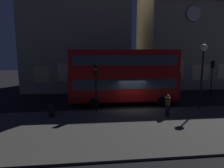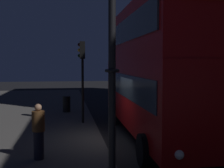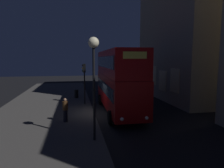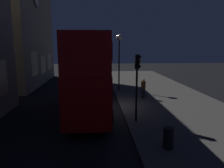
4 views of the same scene
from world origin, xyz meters
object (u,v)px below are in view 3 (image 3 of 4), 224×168
object	(u,v)px
traffic_light_near_kerb	(84,75)
pedestrian	(65,110)
double_decker_bus	(118,78)
street_lamp	(94,61)
litter_bin	(76,94)

from	to	relation	value
traffic_light_near_kerb	pedestrian	xyz separation A→B (m)	(5.51, -1.65, -2.01)
double_decker_bus	pedestrian	distance (m)	5.59
street_lamp	litter_bin	distance (m)	13.31
traffic_light_near_kerb	double_decker_bus	bearing A→B (deg)	50.56
double_decker_bus	pedestrian	size ratio (longest dim) A/B	6.18
traffic_light_near_kerb	street_lamp	size ratio (longest dim) A/B	0.71
street_lamp	litter_bin	size ratio (longest dim) A/B	5.90
street_lamp	litter_bin	world-z (taller)	street_lamp
double_decker_bus	street_lamp	distance (m)	7.14
pedestrian	litter_bin	bearing A→B (deg)	167.74
double_decker_bus	street_lamp	size ratio (longest dim) A/B	1.88
litter_bin	street_lamp	bearing A→B (deg)	3.83
double_decker_bus	pedestrian	xyz separation A→B (m)	(2.74, -4.46, -1.97)
double_decker_bus	litter_bin	bearing A→B (deg)	-149.43
street_lamp	pedestrian	size ratio (longest dim) A/B	3.28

